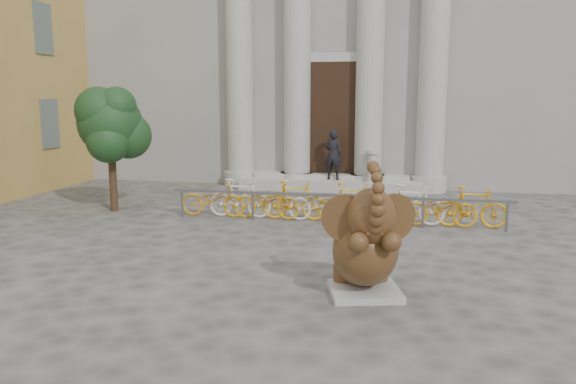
% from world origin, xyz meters
% --- Properties ---
extents(ground, '(80.00, 80.00, 0.00)m').
position_xyz_m(ground, '(0.00, 0.00, 0.00)').
color(ground, '#474442').
rests_on(ground, ground).
extents(classical_building, '(22.00, 10.70, 12.00)m').
position_xyz_m(classical_building, '(0.00, 14.93, 5.98)').
color(classical_building, gray).
rests_on(classical_building, ground).
extents(entrance_steps, '(6.00, 1.20, 0.36)m').
position_xyz_m(entrance_steps, '(0.00, 9.40, 0.18)').
color(entrance_steps, '#A8A59E').
rests_on(entrance_steps, ground).
extents(elephant_statue, '(1.41, 1.70, 2.16)m').
position_xyz_m(elephant_statue, '(1.84, -0.42, 0.79)').
color(elephant_statue, '#A8A59E').
rests_on(elephant_statue, ground).
extents(bike_rack, '(8.35, 0.53, 1.00)m').
position_xyz_m(bike_rack, '(0.76, 4.69, 0.50)').
color(bike_rack, slate).
rests_on(bike_rack, ground).
extents(tree, '(1.92, 1.75, 3.34)m').
position_xyz_m(tree, '(-5.28, 4.77, 2.33)').
color(tree, '#332114').
rests_on(tree, ground).
extents(pedestrian, '(0.65, 0.48, 1.65)m').
position_xyz_m(pedestrian, '(0.10, 9.32, 1.19)').
color(pedestrian, black).
rests_on(pedestrian, entrance_steps).
extents(balustrade_post, '(0.41, 0.41, 1.02)m').
position_xyz_m(balustrade_post, '(1.39, 9.10, 0.83)').
color(balustrade_post, '#A8A59E').
rests_on(balustrade_post, entrance_steps).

